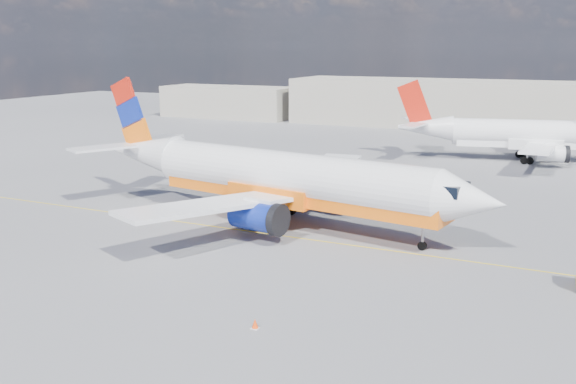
% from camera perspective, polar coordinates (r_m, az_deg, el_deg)
% --- Properties ---
extents(ground, '(240.00, 240.00, 0.00)m').
position_cam_1_polar(ground, '(45.33, -2.10, -4.91)').
color(ground, '#5E5D62').
rests_on(ground, ground).
extents(taxi_line, '(70.00, 0.15, 0.01)m').
position_cam_1_polar(taxi_line, '(47.89, -0.45, -3.92)').
color(taxi_line, yellow).
rests_on(taxi_line, ground).
extents(terminal_main, '(70.00, 14.00, 8.00)m').
position_cam_1_polar(terminal_main, '(114.72, 17.81, 7.35)').
color(terminal_main, '#B2AA99').
rests_on(terminal_main, ground).
extents(terminal_annex, '(26.00, 10.00, 6.00)m').
position_cam_1_polar(terminal_annex, '(128.44, -5.29, 7.99)').
color(terminal_annex, '#B2AA99').
rests_on(terminal_annex, ground).
extents(main_jet, '(36.99, 28.79, 11.17)m').
position_cam_1_polar(main_jet, '(50.37, -0.86, 1.29)').
color(main_jet, white).
rests_on(main_jet, ground).
extents(second_jet, '(32.34, 24.82, 9.76)m').
position_cam_1_polar(second_jet, '(83.75, 21.02, 4.76)').
color(second_jet, white).
rests_on(second_jet, ground).
extents(traffic_cone, '(0.38, 0.38, 0.53)m').
position_cam_1_polar(traffic_cone, '(32.80, -2.95, -11.61)').
color(traffic_cone, white).
rests_on(traffic_cone, ground).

